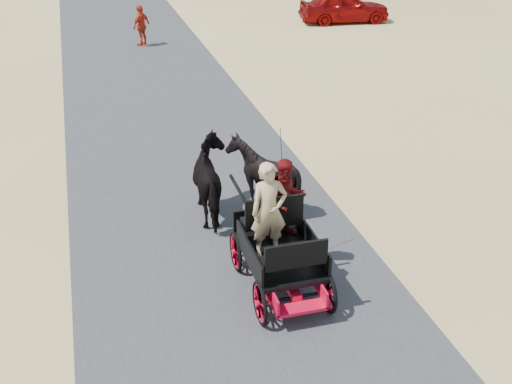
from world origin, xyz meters
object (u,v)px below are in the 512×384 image
object	(u,v)px
horse_right	(263,175)
car_a	(344,7)
carriage	(279,271)
pedestrian	(141,26)
horse_left	(215,181)

from	to	relation	value
horse_right	car_a	xyz separation A→B (m)	(9.33, 17.61, -0.10)
carriage	car_a	size ratio (longest dim) A/B	0.55
car_a	pedestrian	bearing A→B (deg)	106.59
carriage	horse_left	bearing A→B (deg)	100.39
car_a	horse_left	bearing A→B (deg)	155.12
horse_left	horse_right	bearing A→B (deg)	-180.00
carriage	car_a	distance (m)	22.86
horse_left	pedestrian	size ratio (longest dim) A/B	1.16
horse_right	car_a	world-z (taller)	horse_right
horse_left	horse_right	size ratio (longest dim) A/B	1.18
carriage	horse_left	size ratio (longest dim) A/B	1.20
horse_right	car_a	size ratio (longest dim) A/B	0.39
carriage	pedestrian	bearing A→B (deg)	90.95
carriage	horse_left	distance (m)	3.09
horse_left	horse_right	distance (m)	1.10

